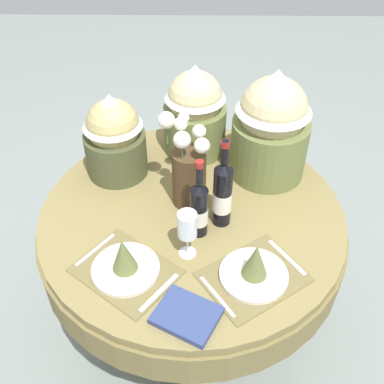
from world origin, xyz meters
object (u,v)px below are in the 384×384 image
wine_glass_left (187,226)px  gift_tub_back_centre (195,107)px  dining_table (192,235)px  place_setting_left (125,263)px  wine_bottle_left (199,208)px  wine_bottle_right (223,193)px  place_setting_right (255,269)px  gift_tub_back_right (272,121)px  flower_vase (188,169)px  gift_tub_back_left (114,133)px  book_on_table (187,315)px

wine_glass_left → gift_tub_back_centre: gift_tub_back_centre is taller
dining_table → wine_glass_left: wine_glass_left is taller
dining_table → place_setting_left: 0.42m
wine_bottle_left → wine_bottle_right: size_ratio=0.89×
place_setting_right → wine_bottle_left: 0.30m
gift_tub_back_right → wine_bottle_left: bearing=-128.3°
wine_bottle_right → flower_vase: bearing=137.9°
place_setting_right → wine_glass_left: bearing=155.4°
gift_tub_back_left → gift_tub_back_right: gift_tub_back_right is taller
flower_vase → gift_tub_back_left: bearing=148.8°
wine_glass_left → gift_tub_back_left: 0.57m
gift_tub_back_centre → dining_table: bearing=-91.1°
wine_glass_left → gift_tub_back_centre: (0.02, 0.64, 0.08)m
book_on_table → dining_table: bearing=116.4°
dining_table → wine_glass_left: 0.35m
wine_bottle_right → wine_glass_left: bearing=-127.3°
place_setting_left → flower_vase: flower_vase is taller
place_setting_left → book_on_table: (0.22, -0.19, -0.03)m
wine_bottle_left → gift_tub_back_left: gift_tub_back_left is taller
book_on_table → gift_tub_back_right: size_ratio=0.40×
wine_bottle_left → wine_bottle_right: bearing=33.8°
dining_table → wine_bottle_left: bearing=-76.0°
place_setting_right → gift_tub_back_left: 0.81m
place_setting_right → gift_tub_back_left: (-0.55, 0.58, 0.15)m
place_setting_left → gift_tub_back_centre: 0.78m
wine_glass_left → place_setting_left: bearing=-158.4°
place_setting_left → book_on_table: 0.29m
place_setting_right → gift_tub_back_left: bearing=133.2°
book_on_table → gift_tub_back_centre: gift_tub_back_centre is taller
wine_bottle_left → gift_tub_back_left: (-0.35, 0.36, 0.08)m
gift_tub_back_centre → gift_tub_back_right: size_ratio=0.87×
wine_bottle_right → gift_tub_back_centre: bearing=102.7°
place_setting_left → wine_glass_left: (0.22, 0.09, 0.10)m
wine_bottle_right → book_on_table: wine_bottle_right is taller
place_setting_left → flower_vase: bearing=60.0°
gift_tub_back_centre → place_setting_left: bearing=-108.1°
place_setting_right → dining_table: bearing=124.1°
gift_tub_back_centre → flower_vase: bearing=-93.8°
flower_vase → wine_glass_left: size_ratio=1.98×
place_setting_left → gift_tub_back_left: (-0.10, 0.56, 0.15)m
dining_table → wine_bottle_right: size_ratio=3.23×
place_setting_right → gift_tub_back_right: bearing=80.1°
book_on_table → gift_tub_back_left: (-0.32, 0.75, 0.19)m
wine_bottle_left → wine_glass_left: size_ratio=1.71×
dining_table → gift_tub_back_left: size_ratio=3.26×
dining_table → flower_vase: flower_vase is taller
dining_table → gift_tub_back_right: gift_tub_back_right is taller
place_setting_right → gift_tub_back_centre: gift_tub_back_centre is taller
book_on_table → gift_tub_back_centre: bearing=116.4°
gift_tub_back_right → gift_tub_back_left: bearing=-179.3°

